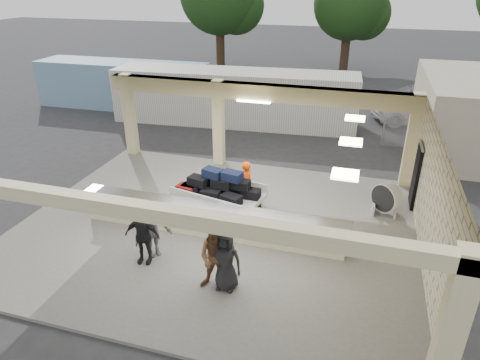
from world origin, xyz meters
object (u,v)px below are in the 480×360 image
(drum_fan, at_px, (386,198))
(passenger_d, at_px, (226,260))
(car_dark, at_px, (428,101))
(passenger_a, at_px, (217,257))
(passenger_c, at_px, (153,230))
(luggage_cart, at_px, (218,190))
(car_white_a, at_px, (420,109))
(passenger_b, at_px, (142,236))
(baggage_handler, at_px, (245,185))
(container_white, at_px, (234,97))
(baggage_counter, at_px, (209,220))
(container_blue, at_px, (123,85))

(drum_fan, distance_m, passenger_d, 6.25)
(car_dark, bearing_deg, passenger_a, 157.26)
(passenger_c, xyz_separation_m, passenger_d, (2.32, -0.72, -0.01))
(luggage_cart, height_order, car_white_a, luggage_cart)
(passenger_a, relative_size, passenger_d, 1.12)
(luggage_cart, relative_size, passenger_b, 1.82)
(baggage_handler, distance_m, container_white, 9.56)
(luggage_cart, relative_size, car_dark, 0.71)
(baggage_counter, height_order, container_white, container_white)
(passenger_b, xyz_separation_m, passenger_c, (0.15, 0.32, 0.02))
(luggage_cart, relative_size, container_blue, 0.29)
(drum_fan, bearing_deg, passenger_c, -104.38)
(passenger_b, xyz_separation_m, container_blue, (-8.58, 13.74, 0.40))
(drum_fan, relative_size, container_blue, 0.11)
(luggage_cart, xyz_separation_m, passenger_d, (1.38, -3.44, -0.01))
(car_dark, distance_m, container_blue, 17.75)
(drum_fan, xyz_separation_m, container_white, (-7.65, 8.14, 0.68))
(baggage_handler, bearing_deg, passenger_a, 36.56)
(baggage_counter, bearing_deg, car_dark, 64.54)
(baggage_counter, xyz_separation_m, container_blue, (-9.81, 11.95, 0.73))
(passenger_a, relative_size, container_white, 0.15)
(baggage_counter, distance_m, passenger_a, 2.54)
(car_white_a, bearing_deg, container_blue, 76.47)
(drum_fan, height_order, passenger_a, passenger_a)
(passenger_a, height_order, car_white_a, passenger_a)
(baggage_handler, height_order, car_dark, baggage_handler)
(luggage_cart, xyz_separation_m, container_blue, (-9.67, 10.70, 0.38))
(luggage_cart, height_order, passenger_d, passenger_d)
(baggage_handler, distance_m, passenger_b, 4.08)
(drum_fan, relative_size, passenger_a, 0.60)
(passenger_c, bearing_deg, baggage_counter, 1.84)
(baggage_handler, relative_size, passenger_c, 1.01)
(car_white_a, xyz_separation_m, car_dark, (0.60, 1.93, 0.01))
(luggage_cart, distance_m, passenger_c, 2.88)
(passenger_c, height_order, car_white_a, passenger_c)
(baggage_handler, relative_size, passenger_b, 1.03)
(baggage_handler, xyz_separation_m, passenger_a, (0.47, -4.15, 0.09))
(baggage_counter, distance_m, container_white, 11.21)
(baggage_handler, bearing_deg, container_blue, -104.03)
(car_white_a, xyz_separation_m, container_white, (-9.51, -2.97, 0.69))
(baggage_handler, xyz_separation_m, passenger_c, (-1.65, -3.34, -0.01))
(baggage_counter, height_order, passenger_b, passenger_b)
(passenger_d, relative_size, car_white_a, 0.34)
(baggage_counter, distance_m, baggage_handler, 1.98)
(luggage_cart, bearing_deg, passenger_a, -58.86)
(luggage_cart, relative_size, baggage_handler, 1.77)
(luggage_cart, bearing_deg, passenger_b, -97.04)
(baggage_counter, height_order, drum_fan, drum_fan)
(car_dark, bearing_deg, passenger_b, 150.53)
(passenger_a, xyz_separation_m, passenger_d, (0.20, 0.08, -0.10))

